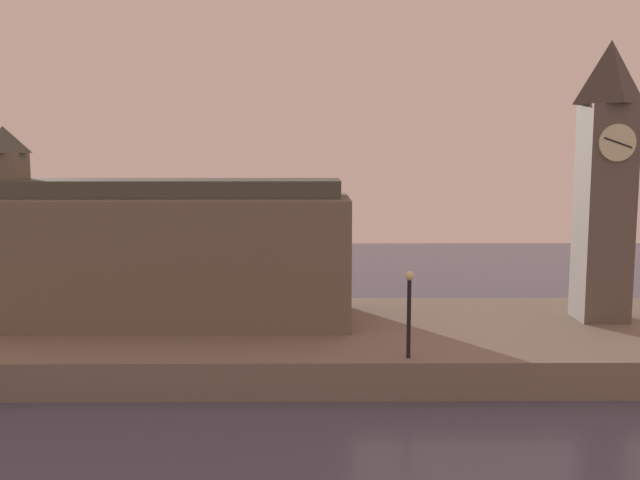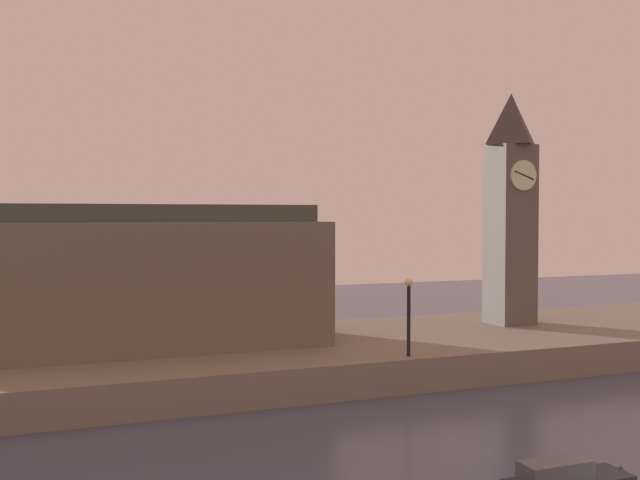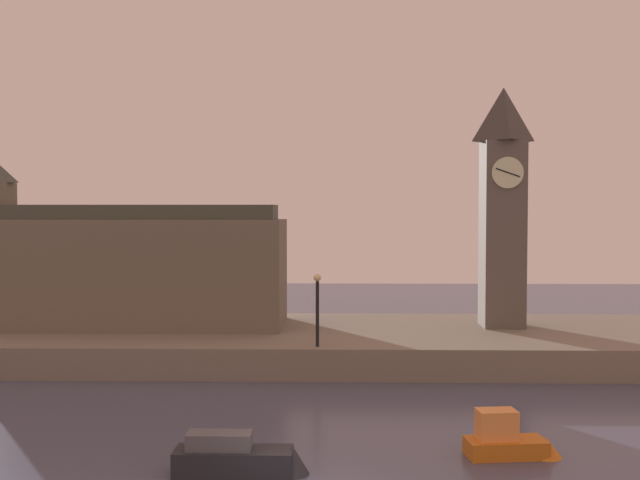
{
  "view_description": "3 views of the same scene",
  "coord_description": "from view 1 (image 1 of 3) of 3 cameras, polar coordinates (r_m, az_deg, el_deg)",
  "views": [
    {
      "loc": [
        -3.41,
        -12.68,
        9.59
      ],
      "look_at": [
        -3.16,
        15.44,
        6.01
      ],
      "focal_mm": 41.01,
      "sensor_mm": 36.0,
      "label": 1
    },
    {
      "loc": [
        -15.02,
        -13.34,
        7.64
      ],
      "look_at": [
        -3.24,
        16.39,
        6.54
      ],
      "focal_mm": 41.32,
      "sensor_mm": 36.0,
      "label": 2
    },
    {
      "loc": [
        1.16,
        -20.34,
        7.89
      ],
      "look_at": [
        0.35,
        15.78,
        6.41
      ],
      "focal_mm": 42.79,
      "sensor_mm": 36.0,
      "label": 3
    }
  ],
  "objects": [
    {
      "name": "clock_tower",
      "position": [
        36.4,
        21.38,
        4.56
      ],
      "size": [
        2.4,
        2.44,
        12.92
      ],
      "color": "#5B544C",
      "rests_on": "far_embankment"
    },
    {
      "name": "far_embankment",
      "position": [
        34.02,
        5.31,
        -7.84
      ],
      "size": [
        70.0,
        12.0,
        1.5
      ],
      "primitive_type": "cube",
      "color": "slate",
      "rests_on": "ground"
    },
    {
      "name": "parliament_hall",
      "position": [
        34.87,
        -12.13,
        -0.96
      ],
      "size": [
        16.78,
        5.93,
        9.05
      ],
      "color": "#6B6051",
      "rests_on": "far_embankment"
    },
    {
      "name": "streetlamp",
      "position": [
        28.3,
        6.97,
        -4.91
      ],
      "size": [
        0.36,
        0.36,
        3.4
      ],
      "color": "black",
      "rests_on": "far_embankment"
    }
  ]
}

